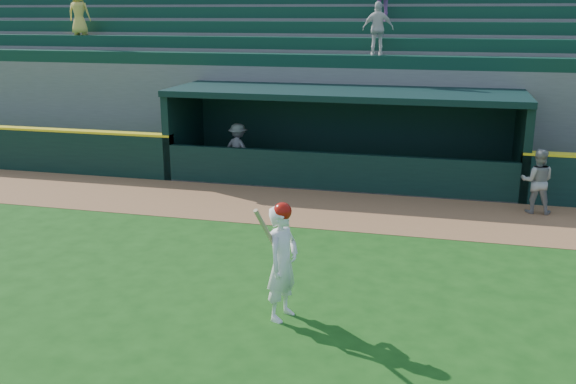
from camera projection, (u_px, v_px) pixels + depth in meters
name	position (u px, v px, depth m)	size (l,w,h in m)	color
ground	(264.00, 294.00, 10.48)	(120.00, 120.00, 0.00)	#184912
warning_track	(322.00, 208.00, 15.05)	(40.00, 3.00, 0.01)	#91613A
dugout_player_front	(537.00, 181.00, 14.55)	(0.72, 0.56, 1.49)	#969591
dugout_player_inside	(238.00, 149.00, 18.13)	(0.93, 0.54, 1.45)	#A5A5A0
dugout	(345.00, 129.00, 17.59)	(9.40, 2.80, 2.46)	slate
stands	(368.00, 76.00, 21.57)	(34.50, 6.25, 7.51)	slate
batter_at_plate	(282.00, 261.00, 9.44)	(0.61, 0.83, 1.82)	white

